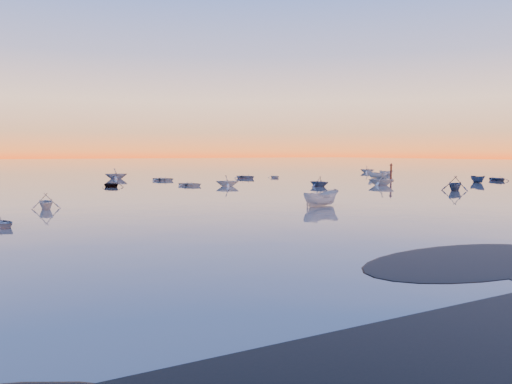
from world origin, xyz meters
TOP-DOWN VIEW (x-y plane):
  - ground at (0.00, 100.00)m, footprint 600.00×600.00m
  - moored_fleet at (0.00, 53.00)m, footprint 124.00×58.00m
  - boat_near_center at (5.19, 24.00)m, footprint 2.40×4.51m
  - boat_near_right at (30.85, 43.48)m, footprint 4.31×3.81m
  - channel_marker at (41.03, 51.94)m, footprint 0.93×0.93m

SIDE VIEW (x-z plane):
  - ground at x=0.00m, z-range 0.00..0.00m
  - moored_fleet at x=0.00m, z-range -0.60..0.60m
  - boat_near_center at x=5.19m, z-range -0.74..0.74m
  - boat_near_right at x=30.85m, z-range -0.70..0.70m
  - channel_marker at x=41.03m, z-range -0.35..2.96m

